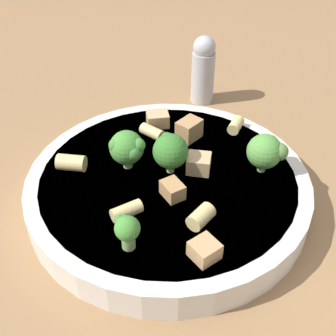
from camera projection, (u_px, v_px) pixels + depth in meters
ground_plane at (168, 198)px, 0.46m from camera, size 2.00×2.00×0.00m
pasta_bowl at (168, 185)px, 0.45m from camera, size 0.30×0.30×0.03m
broccoli_floret_0 at (167, 150)px, 0.43m from camera, size 0.04×0.04×0.04m
broccoli_floret_1 at (126, 229)px, 0.35m from camera, size 0.02×0.02×0.03m
broccoli_floret_2 at (267, 151)px, 0.43m from camera, size 0.04×0.04×0.04m
broccoli_floret_3 at (127, 147)px, 0.44m from camera, size 0.04×0.04×0.04m
rigatoni_0 at (201, 217)px, 0.38m from camera, size 0.02×0.03×0.02m
rigatoni_1 at (236, 125)px, 0.50m from camera, size 0.02×0.03×0.01m
rigatoni_2 at (152, 132)px, 0.49m from camera, size 0.03×0.02×0.01m
rigatoni_3 at (71, 163)px, 0.44m from camera, size 0.03×0.02×0.02m
rigatoni_4 at (127, 211)px, 0.39m from camera, size 0.03×0.03×0.01m
chicken_chunk_0 at (191, 130)px, 0.49m from camera, size 0.03×0.03×0.02m
chicken_chunk_1 at (173, 190)px, 0.41m from camera, size 0.03×0.03×0.02m
chicken_chunk_2 at (158, 119)px, 0.51m from camera, size 0.03×0.03×0.02m
chicken_chunk_3 at (199, 163)px, 0.44m from camera, size 0.03×0.03×0.02m
chicken_chunk_4 at (205, 250)px, 0.35m from camera, size 0.03×0.03×0.02m
pepper_shaker at (203, 69)px, 0.60m from camera, size 0.03×0.03×0.10m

